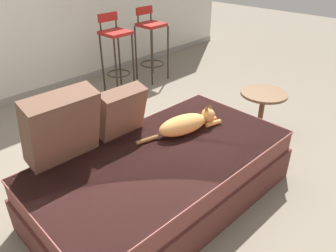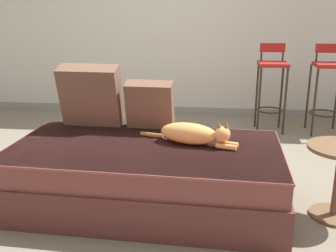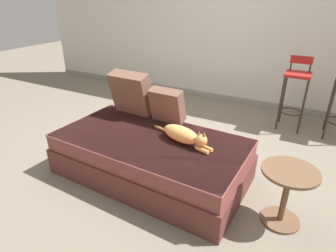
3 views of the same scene
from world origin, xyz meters
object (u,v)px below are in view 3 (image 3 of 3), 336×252
bar_stool_near_window (296,86)px  throw_pillow_middle (167,105)px  side_table (287,189)px  cat (183,135)px  throw_pillow_corner (132,93)px  couch (151,156)px

bar_stool_near_window → throw_pillow_middle: bearing=-127.2°
throw_pillow_middle → side_table: 1.46m
cat → throw_pillow_middle: bearing=137.0°
side_table → cat: bearing=172.5°
throw_pillow_middle → bar_stool_near_window: size_ratio=0.39×
throw_pillow_corner → side_table: 1.92m
throw_pillow_corner → side_table: throw_pillow_corner is taller
cat → bar_stool_near_window: 2.02m
bar_stool_near_window → side_table: size_ratio=1.94×
couch → bar_stool_near_window: bearing=59.9°
couch → side_table: size_ratio=3.85×
throw_pillow_corner → throw_pillow_middle: size_ratio=1.29×
bar_stool_near_window → side_table: (0.19, -1.99, -0.28)m
throw_pillow_middle → cat: bearing=-43.0°
couch → cat: cat is taller
cat → side_table: (0.98, -0.13, -0.19)m
throw_pillow_middle → bar_stool_near_window: 1.91m
throw_pillow_middle → cat: throw_pillow_middle is taller
throw_pillow_corner → cat: 0.93m
throw_pillow_corner → bar_stool_near_window: 2.22m
throw_pillow_corner → side_table: size_ratio=0.99×
throw_pillow_middle → side_table: throw_pillow_middle is taller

